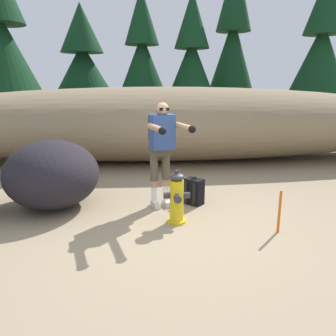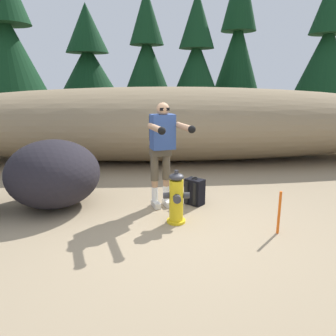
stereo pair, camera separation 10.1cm
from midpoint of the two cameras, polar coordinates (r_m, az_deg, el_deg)
The scene contains 12 objects.
ground_plane at distance 4.81m, azimuth 1.18°, elevation -10.39°, with size 56.00×56.00×0.04m, color #998466.
dirt_embankment at distance 8.86m, azimuth -1.19°, elevation 7.61°, with size 15.65×3.20×1.90m, color #897556.
fire_hydrant at distance 4.84m, azimuth 0.90°, elevation -5.27°, with size 0.38×0.33×0.80m.
utility_worker at distance 5.25m, azimuth -1.62°, elevation 4.45°, with size 0.68×1.04×1.71m.
spare_backpack at distance 5.64m, azimuth 4.00°, elevation -4.05°, with size 0.36×0.36×0.47m.
boulder_large at distance 5.76m, azimuth -19.72°, elevation -0.99°, with size 1.51×1.62×1.10m, color black.
pine_tree_left at distance 14.92m, azimuth -14.59°, elevation 17.28°, with size 2.70×2.70×5.13m.
pine_tree_center at distance 13.72m, azimuth -4.67°, elevation 18.76°, with size 2.05×2.05×5.51m.
pine_tree_right at distance 13.51m, azimuth 3.83°, elevation 18.21°, with size 2.07×2.07×5.36m.
pine_tree_far_right at distance 14.93m, azimuth 10.80°, elevation 20.09°, with size 2.21×2.21×6.96m.
pine_tree_ridge_end at distance 14.37m, azimuth 24.61°, elevation 18.52°, with size 2.22×2.22×5.97m.
survey_stake at distance 4.78m, azimuth 17.95°, elevation -7.14°, with size 0.04×0.04×0.60m, color #E55914.
Camera 1 is at (-0.42, -4.35, 2.00)m, focal length 35.60 mm.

